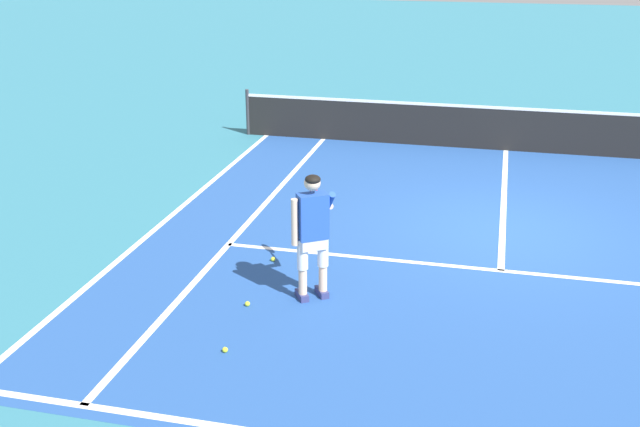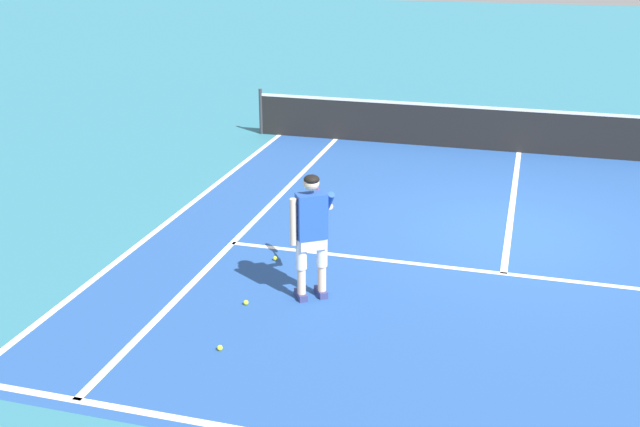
{
  "view_description": "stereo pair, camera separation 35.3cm",
  "coord_description": "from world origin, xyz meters",
  "views": [
    {
      "loc": [
        -0.21,
        -11.79,
        4.61
      ],
      "look_at": [
        -2.41,
        -2.65,
        1.05
      ],
      "focal_mm": 42.71,
      "sensor_mm": 36.0,
      "label": 1
    },
    {
      "loc": [
        0.13,
        -11.7,
        4.61
      ],
      "look_at": [
        -2.41,
        -2.65,
        1.05
      ],
      "focal_mm": 42.71,
      "sensor_mm": 36.0,
      "label": 2
    }
  ],
  "objects": [
    {
      "name": "line_centre_service",
      "position": [
        0.0,
        1.6,
        0.0
      ],
      "size": [
        0.1,
        6.4,
        0.01
      ],
      "primitive_type": "cube",
      "color": "white",
      "rests_on": "ground"
    },
    {
      "name": "tennis_ball_near_feet",
      "position": [
        -3.18,
        -3.47,
        0.03
      ],
      "size": [
        0.07,
        0.07,
        0.07
      ],
      "primitive_type": "sphere",
      "color": "#CCE02D",
      "rests_on": "ground"
    },
    {
      "name": "line_service",
      "position": [
        0.0,
        -1.6,
        0.0
      ],
      "size": [
        8.23,
        0.1,
        0.01
      ],
      "primitive_type": "cube",
      "color": "white",
      "rests_on": "ground"
    },
    {
      "name": "line_singles_left",
      "position": [
        -4.12,
        -0.57,
        0.0
      ],
      "size": [
        0.1,
        10.75,
        0.01
      ],
      "primitive_type": "cube",
      "color": "white",
      "rests_on": "ground"
    },
    {
      "name": "ground_plane",
      "position": [
        0.0,
        0.0,
        0.0
      ],
      "size": [
        80.0,
        80.0,
        0.0
      ],
      "primitive_type": "plane",
      "color": "teal"
    },
    {
      "name": "tennis_ball_mid_court",
      "position": [
        -3.06,
        -4.61,
        0.03
      ],
      "size": [
        0.07,
        0.07,
        0.07
      ],
      "primitive_type": "sphere",
      "color": "#CCE02D",
      "rests_on": "ground"
    },
    {
      "name": "court_inner_surface",
      "position": [
        0.0,
        -0.57,
        0.0
      ],
      "size": [
        10.98,
        11.15,
        0.0
      ],
      "primitive_type": "cube",
      "color": "#234C93",
      "rests_on": "ground"
    },
    {
      "name": "tennis_ball_by_baseline",
      "position": [
        -3.26,
        -2.04,
        0.03
      ],
      "size": [
        0.07,
        0.07,
        0.07
      ],
      "primitive_type": "sphere",
      "color": "#CCE02D",
      "rests_on": "ground"
    },
    {
      "name": "line_doubles_left",
      "position": [
        -5.49,
        -0.57,
        0.0
      ],
      "size": [
        0.1,
        10.75,
        0.01
      ],
      "primitive_type": "cube",
      "color": "white",
      "rests_on": "ground"
    },
    {
      "name": "tennis_net",
      "position": [
        0.0,
        4.8,
        0.5
      ],
      "size": [
        11.96,
        0.08,
        1.07
      ],
      "color": "#333338",
      "rests_on": "ground"
    },
    {
      "name": "tennis_player",
      "position": [
        -2.42,
        -3.02,
        0.99
      ],
      "size": [
        0.58,
        1.22,
        1.71
      ],
      "color": "navy",
      "rests_on": "ground"
    }
  ]
}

